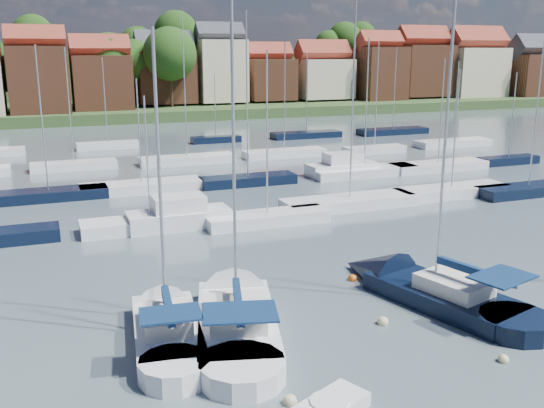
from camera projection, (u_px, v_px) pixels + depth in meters
name	position (u px, v px, depth m)	size (l,w,h in m)	color
ground	(188.00, 170.00, 61.74)	(260.00, 260.00, 0.00)	#414E58
sailboat_left	(165.00, 323.00, 26.36)	(3.86, 10.38, 13.84)	white
sailboat_centre	(235.00, 310.00, 27.68)	(6.41, 12.90, 16.90)	white
sailboat_navy	(419.00, 289.00, 30.15)	(6.37, 12.36, 16.54)	black
tender	(329.00, 408.00, 20.26)	(3.19, 2.41, 0.63)	white
buoy_c	(196.00, 383.00, 22.27)	(0.43, 0.43, 0.43)	#D85914
buoy_d	(503.00, 362.00, 23.77)	(0.42, 0.42, 0.42)	beige
buoy_e	(352.00, 280.00, 32.19)	(0.47, 0.47, 0.47)	#D85914
buoy_g	(290.00, 404.00, 20.94)	(0.50, 0.50, 0.50)	beige
buoy_h	(383.00, 324.00, 27.04)	(0.50, 0.50, 0.50)	beige
marina_field	(219.00, 174.00, 57.90)	(79.62, 41.41, 15.93)	white
far_shore_town	(107.00, 82.00, 145.28)	(212.46, 90.00, 22.27)	#344F27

